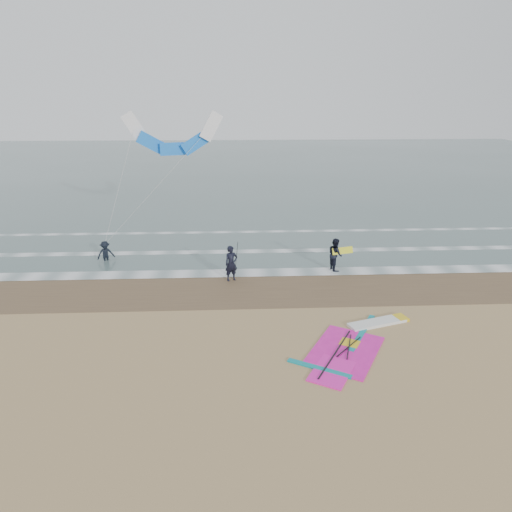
{
  "coord_description": "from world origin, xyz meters",
  "views": [
    {
      "loc": [
        -1.06,
        -16.39,
        9.87
      ],
      "look_at": [
        -0.05,
        5.0,
        2.2
      ],
      "focal_mm": 32.0,
      "sensor_mm": 36.0,
      "label": 1
    }
  ],
  "objects_px": {
    "person_standing": "(231,263)",
    "surf_kite": "(173,138)",
    "windsurf_rig": "(356,343)",
    "person_wading": "(105,249)",
    "person_walking": "(335,254)"
  },
  "relations": [
    {
      "from": "person_walking",
      "to": "surf_kite",
      "type": "distance_m",
      "value": 12.25
    },
    {
      "from": "person_standing",
      "to": "person_wading",
      "type": "height_order",
      "value": "person_standing"
    },
    {
      "from": "windsurf_rig",
      "to": "person_wading",
      "type": "height_order",
      "value": "person_wading"
    },
    {
      "from": "surf_kite",
      "to": "person_standing",
      "type": "bearing_deg",
      "value": -58.36
    },
    {
      "from": "person_wading",
      "to": "person_walking",
      "type": "bearing_deg",
      "value": -36.62
    },
    {
      "from": "windsurf_rig",
      "to": "person_wading",
      "type": "bearing_deg",
      "value": 140.91
    },
    {
      "from": "person_standing",
      "to": "person_walking",
      "type": "height_order",
      "value": "person_standing"
    },
    {
      "from": "person_standing",
      "to": "person_walking",
      "type": "xyz_separation_m",
      "value": [
        6.07,
        1.33,
        -0.04
      ]
    },
    {
      "from": "person_walking",
      "to": "person_wading",
      "type": "relative_size",
      "value": 1.18
    },
    {
      "from": "person_standing",
      "to": "surf_kite",
      "type": "distance_m",
      "value": 9.14
    },
    {
      "from": "windsurf_rig",
      "to": "person_walking",
      "type": "bearing_deg",
      "value": 84.09
    },
    {
      "from": "windsurf_rig",
      "to": "person_standing",
      "type": "xyz_separation_m",
      "value": [
        -5.2,
        7.09,
        0.97
      ]
    },
    {
      "from": "person_standing",
      "to": "surf_kite",
      "type": "height_order",
      "value": "surf_kite"
    },
    {
      "from": "person_standing",
      "to": "person_wading",
      "type": "distance_m",
      "value": 8.55
    },
    {
      "from": "person_standing",
      "to": "person_walking",
      "type": "relative_size",
      "value": 1.04
    }
  ]
}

